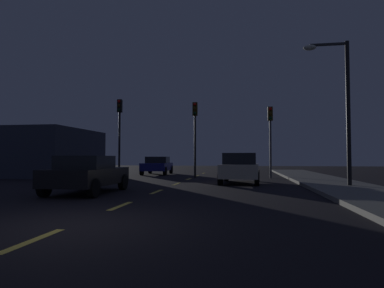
{
  "coord_description": "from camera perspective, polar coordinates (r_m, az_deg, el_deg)",
  "views": [
    {
      "loc": [
        3.34,
        -6.1,
        1.33
      ],
      "look_at": [
        0.17,
        14.22,
        2.17
      ],
      "focal_mm": 30.93,
      "sensor_mm": 36.0,
      "label": 1
    }
  ],
  "objects": [
    {
      "name": "lane_stripe_third",
      "position": [
        13.01,
        -6.11,
        -8.18
      ],
      "size": [
        0.16,
        1.6,
        0.01
      ],
      "primitive_type": "cube",
      "color": "#EACC4C",
      "rests_on": "ground_plane"
    },
    {
      "name": "lane_stripe_fifth",
      "position": [
        20.42,
        -0.56,
        -6.06
      ],
      "size": [
        0.16,
        1.6,
        0.01
      ],
      "primitive_type": "cube",
      "color": "#EACC4C",
      "rests_on": "ground_plane"
    },
    {
      "name": "lane_stripe_seventh",
      "position": [
        27.93,
        2.01,
        -5.06
      ],
      "size": [
        0.16,
        1.6,
        0.01
      ],
      "primitive_type": "cube",
      "color": "#EACC4C",
      "rests_on": "ground_plane"
    },
    {
      "name": "traffic_signal_center",
      "position": [
        22.09,
        0.52,
        3.33
      ],
      "size": [
        0.32,
        0.38,
        5.02
      ],
      "color": "black",
      "rests_on": "ground_plane"
    },
    {
      "name": "lane_stripe_sixth",
      "position": [
        24.17,
        0.92,
        -5.48
      ],
      "size": [
        0.16,
        1.6,
        0.01
      ],
      "primitive_type": "cube",
      "color": "#EACC4C",
      "rests_on": "ground_plane"
    },
    {
      "name": "traffic_signal_left",
      "position": [
        23.47,
        -12.4,
        3.58
      ],
      "size": [
        0.32,
        0.38,
        5.36
      ],
      "color": "black",
      "rests_on": "ground_plane"
    },
    {
      "name": "lane_stripe_fourth",
      "position": [
        16.69,
        -2.72,
        -6.89
      ],
      "size": [
        0.16,
        1.6,
        0.01
      ],
      "primitive_type": "cube",
      "color": "#EACC4C",
      "rests_on": "ground_plane"
    },
    {
      "name": "street_lamp_right",
      "position": [
        15.75,
        24.17,
        7.24
      ],
      "size": [
        1.92,
        0.36,
        6.37
      ],
      "color": "black",
      "rests_on": "ground_plane"
    },
    {
      "name": "ground_plane",
      "position": [
        13.58,
        -5.45,
        -7.95
      ],
      "size": [
        80.0,
        80.0,
        0.0
      ],
      "primitive_type": "plane",
      "color": "black"
    },
    {
      "name": "lane_stripe_nearest",
      "position": [
        6.08,
        -25.65,
        -14.7
      ],
      "size": [
        0.16,
        1.6,
        0.01
      ],
      "primitive_type": "cube",
      "color": "#EACC4C",
      "rests_on": "ground_plane"
    },
    {
      "name": "car_stopped_ahead",
      "position": [
        17.27,
        8.3,
        -4.13
      ],
      "size": [
        2.12,
        4.05,
        1.56
      ],
      "color": "beige",
      "rests_on": "ground_plane"
    },
    {
      "name": "lane_stripe_second",
      "position": [
        9.41,
        -12.21,
        -10.38
      ],
      "size": [
        0.16,
        1.6,
        0.01
      ],
      "primitive_type": "cube",
      "color": "#EACC4C",
      "rests_on": "ground_plane"
    },
    {
      "name": "traffic_signal_right",
      "position": [
        21.9,
        13.36,
        2.74
      ],
      "size": [
        0.32,
        0.38,
        4.61
      ],
      "color": "#4C4C51",
      "rests_on": "ground_plane"
    },
    {
      "name": "car_oncoming_far",
      "position": [
        26.29,
        -6.01,
        -3.66
      ],
      "size": [
        2.17,
        3.98,
        1.4
      ],
      "color": "navy",
      "rests_on": "ground_plane"
    },
    {
      "name": "car_adjacent_lane",
      "position": [
        12.99,
        -17.62,
        -4.9
      ],
      "size": [
        2.02,
        3.94,
        1.39
      ],
      "color": "black",
      "rests_on": "ground_plane"
    },
    {
      "name": "storefront_left",
      "position": [
        26.4,
        -23.6,
        -1.38
      ],
      "size": [
        5.67,
        7.41,
        3.37
      ],
      "primitive_type": "cube",
      "color": "#333847",
      "rests_on": "ground_plane"
    },
    {
      "name": "sidewalk_curb_right",
      "position": [
        13.8,
        26.61,
        -7.31
      ],
      "size": [
        3.0,
        40.0,
        0.15
      ],
      "primitive_type": "cube",
      "color": "gray",
      "rests_on": "ground_plane"
    }
  ]
}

